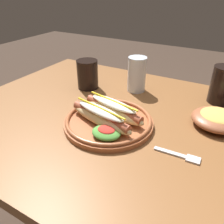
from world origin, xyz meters
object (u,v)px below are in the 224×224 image
at_px(side_bowl, 217,119).
at_px(fork, 181,156).
at_px(hot_dog_plate, 107,118).
at_px(extra_cup, 88,74).
at_px(soda_cup, 223,85).
at_px(water_cup, 137,74).

bearing_deg(side_bowl, fork, -105.88).
xyz_separation_m(hot_dog_plate, fork, (0.24, -0.03, -0.02)).
distance_m(extra_cup, side_bowl, 0.52).
bearing_deg(extra_cup, soda_cup, 14.74).
bearing_deg(side_bowl, soda_cup, 94.16).
distance_m(hot_dog_plate, side_bowl, 0.34).
bearing_deg(fork, water_cup, 127.84).
distance_m(soda_cup, extra_cup, 0.52).
height_order(hot_dog_plate, extra_cup, extra_cup).
xyz_separation_m(soda_cup, extra_cup, (-0.50, -0.13, -0.01)).
relative_size(soda_cup, water_cup, 0.98).
distance_m(fork, extra_cup, 0.52).
xyz_separation_m(soda_cup, water_cup, (-0.32, -0.06, 0.00)).
height_order(hot_dog_plate, side_bowl, hot_dog_plate).
relative_size(extra_cup, side_bowl, 0.76).
bearing_deg(fork, side_bowl, 71.56).
relative_size(hot_dog_plate, side_bowl, 1.81).
xyz_separation_m(hot_dog_plate, water_cup, (-0.03, 0.28, 0.04)).
height_order(extra_cup, side_bowl, extra_cup).
xyz_separation_m(water_cup, extra_cup, (-0.19, -0.07, -0.01)).
bearing_deg(water_cup, fork, -49.60).
bearing_deg(side_bowl, water_cup, 160.44).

